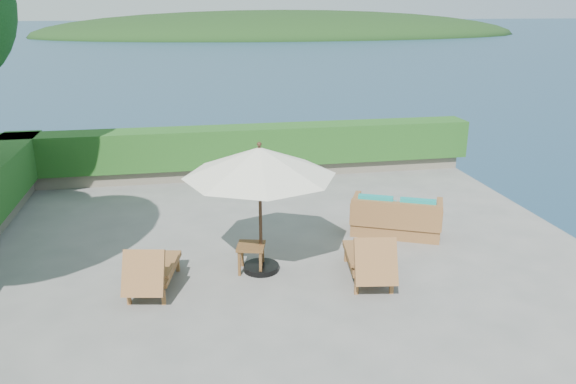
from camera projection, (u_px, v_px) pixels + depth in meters
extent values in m
plane|color=gray|center=(280.00, 265.00, 9.99)|extent=(12.00, 12.00, 0.00)
cube|color=#4D453D|center=(280.00, 341.00, 10.48)|extent=(12.00, 12.00, 3.00)
ellipsoid|color=black|center=(283.00, 35.00, 145.84)|extent=(126.00, 57.60, 12.60)
cube|color=#736D5C|center=(245.00, 170.00, 15.15)|extent=(12.00, 0.60, 0.36)
cube|color=#154918|center=(244.00, 146.00, 14.94)|extent=(12.40, 0.90, 1.00)
cylinder|color=black|center=(261.00, 268.00, 9.80)|extent=(0.65, 0.65, 0.10)
cylinder|color=#321F12|center=(260.00, 211.00, 9.46)|extent=(0.06, 0.06, 2.22)
cone|color=beige|center=(260.00, 162.00, 9.19)|extent=(2.69, 2.69, 0.49)
sphere|color=#321F12|center=(259.00, 144.00, 9.10)|extent=(0.08, 0.08, 0.08)
cube|color=olive|center=(129.00, 297.00, 8.65)|extent=(0.07, 0.07, 0.25)
cube|color=olive|center=(164.00, 297.00, 8.65)|extent=(0.07, 0.07, 0.25)
cube|color=olive|center=(147.00, 264.00, 9.74)|extent=(0.07, 0.07, 0.25)
cube|color=olive|center=(178.00, 265.00, 9.74)|extent=(0.07, 0.07, 0.25)
cube|color=olive|center=(155.00, 268.00, 9.23)|extent=(0.85, 1.34, 0.09)
cube|color=olive|center=(143.00, 273.00, 8.47)|extent=(0.70, 0.52, 0.67)
cube|color=olive|center=(132.00, 265.00, 9.01)|extent=(0.21, 0.81, 0.05)
cube|color=olive|center=(172.00, 266.00, 9.01)|extent=(0.21, 0.81, 0.05)
cube|color=olive|center=(356.00, 287.00, 8.96)|extent=(0.07, 0.07, 0.26)
cube|color=olive|center=(392.00, 286.00, 8.98)|extent=(0.07, 0.07, 0.26)
cube|color=olive|center=(346.00, 255.00, 10.11)|extent=(0.07, 0.07, 0.26)
cube|color=olive|center=(377.00, 254.00, 10.13)|extent=(0.07, 0.07, 0.26)
cube|color=olive|center=(367.00, 258.00, 9.59)|extent=(0.86, 1.40, 0.09)
cube|color=olive|center=(376.00, 262.00, 8.77)|extent=(0.72, 0.52, 0.71)
cube|color=olive|center=(349.00, 255.00, 9.33)|extent=(0.19, 0.86, 0.05)
cube|color=olive|center=(390.00, 254.00, 9.36)|extent=(0.19, 0.86, 0.05)
cube|color=brown|center=(239.00, 264.00, 9.55)|extent=(0.06, 0.06, 0.45)
cube|color=brown|center=(261.00, 264.00, 9.53)|extent=(0.06, 0.06, 0.45)
cube|color=brown|center=(242.00, 255.00, 9.89)|extent=(0.06, 0.06, 0.45)
cube|color=brown|center=(263.00, 255.00, 9.87)|extent=(0.06, 0.06, 0.45)
cube|color=brown|center=(251.00, 246.00, 9.63)|extent=(0.57, 0.57, 0.05)
cube|color=olive|center=(396.00, 224.00, 11.36)|extent=(1.94, 1.51, 0.39)
cube|color=olive|center=(395.00, 215.00, 10.88)|extent=(1.63, 0.85, 0.53)
cube|color=olive|center=(355.00, 207.00, 11.46)|extent=(0.47, 0.84, 0.43)
cube|color=olive|center=(439.00, 214.00, 11.07)|extent=(0.47, 0.84, 0.43)
cube|color=#128581|center=(377.00, 209.00, 11.41)|extent=(0.97, 0.94, 0.17)
cube|color=#128581|center=(417.00, 212.00, 11.22)|extent=(0.97, 0.94, 0.17)
cube|color=#128581|center=(375.00, 204.00, 11.01)|extent=(0.67, 0.40, 0.35)
cube|color=#128581|center=(418.00, 208.00, 10.82)|extent=(0.67, 0.40, 0.35)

